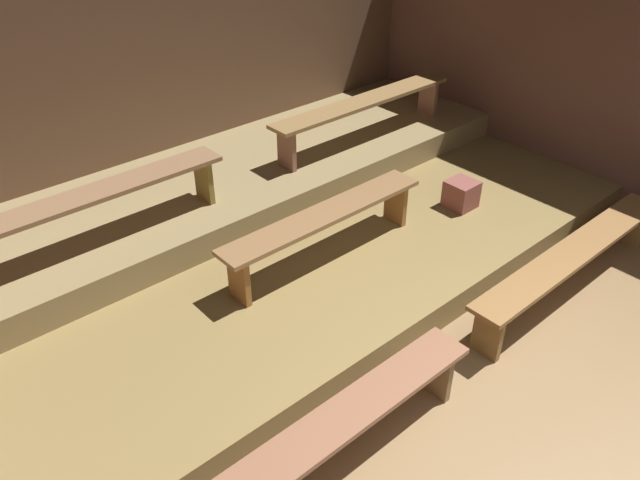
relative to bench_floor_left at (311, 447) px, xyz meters
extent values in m
cube|color=olive|center=(1.41, 1.23, -0.40)|extent=(6.92, 5.66, 0.08)
cube|color=brown|center=(1.41, 3.69, 0.84)|extent=(6.92, 0.06, 2.41)
cube|color=brown|center=(4.50, 1.23, 0.84)|extent=(0.06, 5.66, 2.41)
cube|color=olive|center=(1.41, 2.02, -0.23)|extent=(6.12, 3.28, 0.26)
cube|color=olive|center=(1.41, 2.85, 0.03)|extent=(6.12, 1.61, 0.26)
cube|color=#905F42|center=(0.00, 0.00, 0.06)|extent=(2.48, 0.29, 0.04)
cube|color=olive|center=(1.12, 0.00, -0.16)|extent=(0.05, 0.23, 0.40)
cube|color=olive|center=(2.82, 0.00, 0.06)|extent=(2.48, 0.29, 0.04)
cube|color=olive|center=(1.70, 0.00, -0.16)|extent=(0.05, 0.23, 0.40)
cube|color=olive|center=(3.94, 0.00, -0.16)|extent=(0.05, 0.23, 0.40)
cube|color=olive|center=(1.39, 1.44, 0.31)|extent=(1.95, 0.29, 0.04)
cube|color=#946130|center=(0.53, 1.44, 0.10)|extent=(0.05, 0.23, 0.40)
cube|color=#946130|center=(2.25, 1.44, 0.10)|extent=(0.05, 0.23, 0.40)
cube|color=#886142|center=(-0.08, 2.52, 0.57)|extent=(2.29, 0.29, 0.04)
cube|color=olive|center=(0.95, 2.52, 0.35)|extent=(0.05, 0.23, 0.40)
cube|color=olive|center=(2.90, 2.52, 0.57)|extent=(2.29, 0.29, 0.04)
cube|color=#895B48|center=(1.87, 2.52, 0.35)|extent=(0.05, 0.23, 0.40)
cube|color=#895B48|center=(3.92, 2.52, 0.35)|extent=(0.05, 0.23, 0.40)
cube|color=brown|center=(2.91, 1.22, 0.03)|extent=(0.26, 0.26, 0.26)
camera|label=1|loc=(-1.45, -1.73, 2.90)|focal=34.88mm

